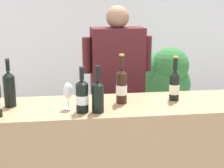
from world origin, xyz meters
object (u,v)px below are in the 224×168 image
(wine_bottle_1, at_px, (174,85))
(wine_bottle_4, at_px, (82,96))
(potted_shrub, at_px, (164,82))
(wine_bottle_2, at_px, (122,86))
(person_server, at_px, (117,101))
(wine_bottle_0, at_px, (98,95))
(wine_bottle_3, at_px, (9,88))
(wine_glass, at_px, (68,92))

(wine_bottle_1, bearing_deg, wine_bottle_4, -164.84)
(wine_bottle_4, relative_size, potted_shrub, 0.26)
(potted_shrub, bearing_deg, wine_bottle_4, -124.03)
(wine_bottle_2, distance_m, wine_bottle_4, 0.33)
(person_server, bearing_deg, wine_bottle_4, -114.32)
(wine_bottle_0, bearing_deg, wine_bottle_2, 43.76)
(wine_bottle_1, relative_size, wine_bottle_4, 1.06)
(wine_bottle_3, distance_m, potted_shrub, 1.97)
(wine_bottle_0, height_order, wine_bottle_1, wine_bottle_1)
(wine_glass, bearing_deg, wine_bottle_4, -40.20)
(wine_bottle_4, bearing_deg, wine_bottle_3, 158.92)
(person_server, bearing_deg, potted_shrub, 47.12)
(wine_bottle_2, height_order, wine_bottle_3, wine_bottle_2)
(potted_shrub, bearing_deg, wine_bottle_1, -103.18)
(wine_bottle_0, bearing_deg, wine_bottle_4, 172.48)
(wine_bottle_1, distance_m, person_server, 0.74)
(potted_shrub, bearing_deg, wine_bottle_3, -139.35)
(wine_bottle_1, relative_size, wine_bottle_2, 0.92)
(wine_bottle_3, relative_size, person_server, 0.20)
(wine_bottle_1, bearing_deg, wine_bottle_3, 179.82)
(wine_bottle_1, height_order, wine_bottle_2, wine_bottle_2)
(wine_bottle_1, distance_m, wine_bottle_3, 1.18)
(wine_bottle_0, xyz_separation_m, wine_glass, (-0.19, 0.09, 0.00))
(wine_bottle_4, xyz_separation_m, wine_glass, (-0.09, 0.08, 0.01))
(wine_bottle_0, height_order, potted_shrub, wine_bottle_0)
(wine_bottle_3, bearing_deg, wine_glass, -15.77)
(wine_bottle_2, bearing_deg, wine_bottle_4, -150.23)
(wine_bottle_3, bearing_deg, wine_bottle_1, -0.18)
(wine_bottle_1, relative_size, person_server, 0.20)
(wine_bottle_1, xyz_separation_m, wine_glass, (-0.78, -0.11, 0.01))
(wine_glass, bearing_deg, wine_bottle_3, 164.23)
(wine_bottle_1, distance_m, wine_glass, 0.78)
(potted_shrub, bearing_deg, person_server, -132.88)
(wine_bottle_3, bearing_deg, wine_bottle_2, -1.80)
(wine_bottle_0, distance_m, wine_bottle_3, 0.63)
(wine_bottle_0, distance_m, wine_bottle_1, 0.62)
(wine_bottle_3, distance_m, wine_bottle_4, 0.53)
(wine_glass, bearing_deg, wine_bottle_2, 13.22)
(wine_bottle_2, height_order, wine_glass, wine_bottle_2)
(wine_bottle_3, distance_m, person_server, 1.07)
(wine_bottle_0, height_order, person_server, person_server)
(wine_bottle_2, xyz_separation_m, potted_shrub, (0.69, 1.29, -0.31))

